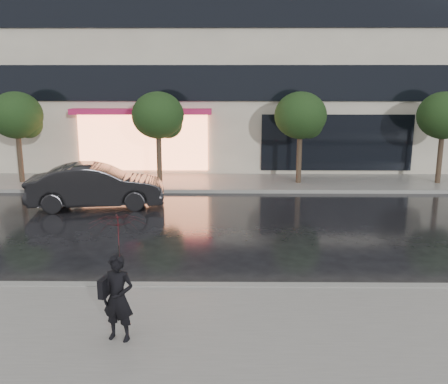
{
  "coord_description": "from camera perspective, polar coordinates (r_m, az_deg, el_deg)",
  "views": [
    {
      "loc": [
        0.0,
        -11.15,
        4.53
      ],
      "look_at": [
        -0.14,
        2.52,
        1.4
      ],
      "focal_mm": 40.0,
      "sensor_mm": 36.0,
      "label": 1
    }
  ],
  "objects": [
    {
      "name": "tree_far_west",
      "position": [
        23.04,
        -22.47,
        7.94
      ],
      "size": [
        2.2,
        2.2,
        3.99
      ],
      "color": "#33261C",
      "rests_on": "ground"
    },
    {
      "name": "ground",
      "position": [
        12.03,
        0.55,
        -9.22
      ],
      "size": [
        120.0,
        120.0,
        0.0
      ],
      "primitive_type": "plane",
      "color": "black",
      "rests_on": "ground"
    },
    {
      "name": "curb_far",
      "position": [
        20.15,
        0.57,
        0.11
      ],
      "size": [
        60.0,
        0.25,
        0.14
      ],
      "primitive_type": "cube",
      "color": "gray",
      "rests_on": "ground"
    },
    {
      "name": "sidewalk_far",
      "position": [
        21.86,
        0.57,
        1.1
      ],
      "size": [
        60.0,
        3.5,
        0.12
      ],
      "primitive_type": "cube",
      "color": "slate",
      "rests_on": "ground"
    },
    {
      "name": "curb_near",
      "position": [
        11.08,
        0.54,
        -10.83
      ],
      "size": [
        60.0,
        0.25,
        0.14
      ],
      "primitive_type": "cube",
      "color": "gray",
      "rests_on": "ground"
    },
    {
      "name": "pedestrian_with_umbrella",
      "position": [
        8.55,
        -12.03,
        -7.29
      ],
      "size": [
        1.14,
        1.15,
        2.24
      ],
      "rotation": [
        0.0,
        0.0,
        -0.25
      ],
      "color": "black",
      "rests_on": "sidewalk_near"
    },
    {
      "name": "tree_mid_east",
      "position": [
        21.46,
        8.88,
        8.45
      ],
      "size": [
        2.2,
        2.2,
        3.99
      ],
      "color": "#33261C",
      "rests_on": "ground"
    },
    {
      "name": "sidewalk_near",
      "position": [
        9.08,
        0.52,
        -16.62
      ],
      "size": [
        60.0,
        4.5,
        0.12
      ],
      "primitive_type": "cube",
      "color": "slate",
      "rests_on": "ground"
    },
    {
      "name": "tree_far_east",
      "position": [
        23.09,
        23.93,
        7.82
      ],
      "size": [
        2.2,
        2.2,
        3.99
      ],
      "color": "#33261C",
      "rests_on": "ground"
    },
    {
      "name": "parked_car",
      "position": [
        18.3,
        -14.34,
        0.66
      ],
      "size": [
        4.91,
        2.29,
        1.56
      ],
      "primitive_type": "imported",
      "rotation": [
        0.0,
        0.0,
        1.71
      ],
      "color": "black",
      "rests_on": "ground"
    },
    {
      "name": "tree_mid_west",
      "position": [
        21.44,
        -7.38,
        8.5
      ],
      "size": [
        2.2,
        2.2,
        3.99
      ],
      "color": "#33261C",
      "rests_on": "ground"
    }
  ]
}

